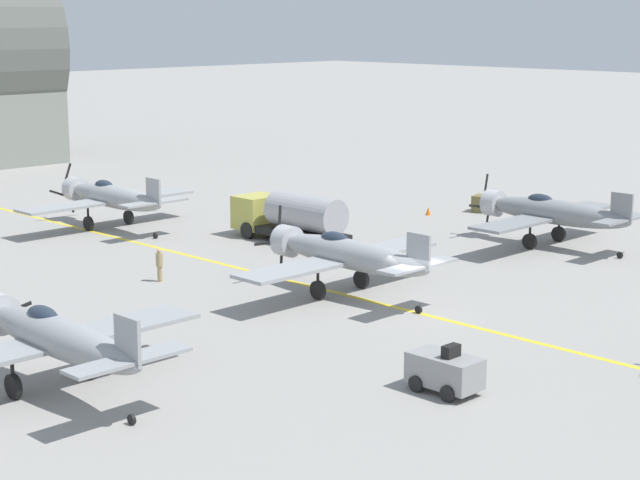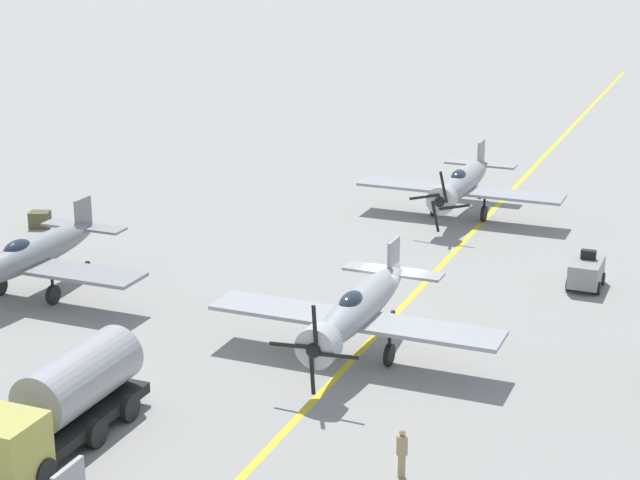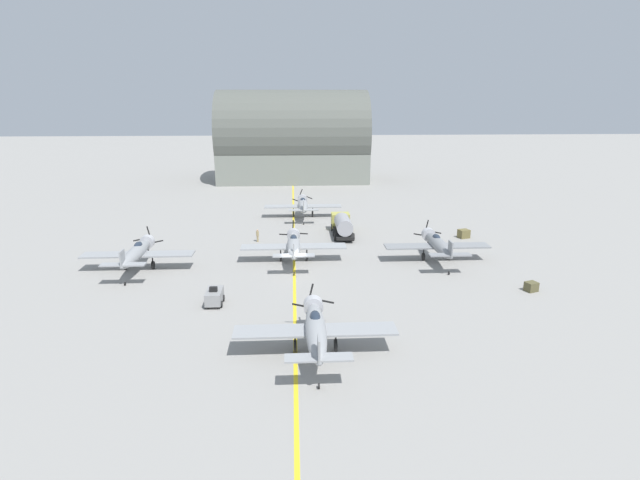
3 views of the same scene
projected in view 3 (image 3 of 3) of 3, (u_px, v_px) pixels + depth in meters
name	position (u px, v px, depth m)	size (l,w,h in m)	color
ground_plane	(294.00, 275.00, 53.02)	(400.00, 400.00, 0.00)	gray
taxiway_stripe	(294.00, 275.00, 53.02)	(0.30, 160.00, 0.01)	yellow
airplane_mid_center	(294.00, 245.00, 56.62)	(12.00, 9.98, 3.80)	#989B9D
airplane_mid_right	(438.00, 244.00, 56.85)	(12.00, 9.98, 3.78)	gray
airplane_far_center	(303.00, 205.00, 77.65)	(12.00, 9.98, 3.70)	#989B9D
airplane_near_center	(316.00, 329.00, 36.15)	(12.00, 9.98, 3.77)	#949699
airplane_mid_left	(137.00, 253.00, 53.80)	(12.00, 9.98, 3.78)	#929597
fuel_tanker	(342.00, 225.00, 67.57)	(2.68, 8.00, 2.98)	black
tow_tractor	(214.00, 296.00, 45.22)	(1.57, 2.60, 1.79)	gray
ground_crew_walking	(258.00, 235.00, 64.78)	(0.36, 0.36, 1.68)	tan
supply_crate_by_tanker	(531.00, 287.00, 48.42)	(1.10, 0.92, 0.92)	brown
supply_crate_mid_lane	(464.00, 234.00, 66.73)	(1.35, 1.13, 1.13)	brown
traffic_cone	(433.00, 233.00, 68.32)	(0.36, 0.36, 0.55)	orange
hangar	(293.00, 142.00, 111.64)	(32.73, 18.81, 19.71)	gray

